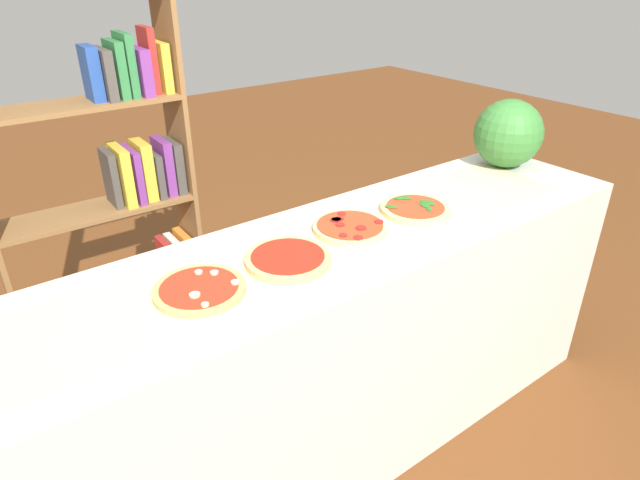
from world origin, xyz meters
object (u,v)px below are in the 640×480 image
(pizza_mushroom_0, at_px, (200,289))
(bookshelf, at_px, (125,209))
(pizza_plain_1, at_px, (288,259))
(watermelon, at_px, (508,134))
(pizza_pepperoni_2, at_px, (350,227))
(pizza_spinach_3, at_px, (414,208))

(pizza_mushroom_0, bearing_deg, bookshelf, 84.93)
(pizza_plain_1, xyz_separation_m, watermelon, (1.25, 0.14, 0.13))
(pizza_mushroom_0, distance_m, pizza_plain_1, 0.29)
(pizza_pepperoni_2, bearing_deg, watermelon, 5.33)
(pizza_pepperoni_2, height_order, pizza_spinach_3, same)
(pizza_plain_1, relative_size, pizza_pepperoni_2, 1.05)
(pizza_spinach_3, relative_size, watermelon, 0.87)
(pizza_mushroom_0, relative_size, pizza_spinach_3, 1.01)
(pizza_pepperoni_2, relative_size, pizza_spinach_3, 0.99)
(pizza_spinach_3, xyz_separation_m, watermelon, (0.67, 0.11, 0.13))
(pizza_plain_1, distance_m, pizza_spinach_3, 0.58)
(pizza_mushroom_0, height_order, pizza_plain_1, same)
(watermelon, bearing_deg, pizza_mushroom_0, -174.99)
(pizza_plain_1, bearing_deg, pizza_spinach_3, 3.50)
(pizza_pepperoni_2, bearing_deg, bookshelf, 120.47)
(pizza_pepperoni_2, distance_m, watermelon, 0.97)
(pizza_plain_1, height_order, pizza_spinach_3, pizza_spinach_3)
(watermelon, bearing_deg, bookshelf, 152.47)
(pizza_mushroom_0, relative_size, bookshelf, 0.15)
(pizza_spinach_3, bearing_deg, watermelon, 9.25)
(watermelon, bearing_deg, pizza_pepperoni_2, -174.67)
(pizza_spinach_3, relative_size, bookshelf, 0.15)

